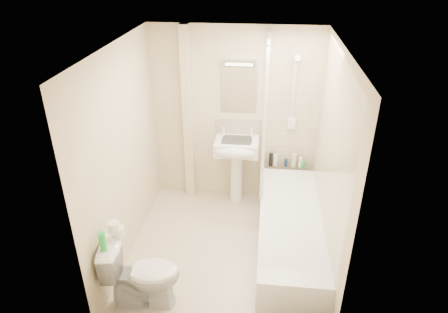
# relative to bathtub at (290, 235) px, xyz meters

# --- Properties ---
(floor) EXTENTS (2.50, 2.50, 0.00)m
(floor) POSITION_rel_bathtub_xyz_m (-0.75, -0.02, -0.29)
(floor) COLOR beige
(floor) RESTS_ON ground
(wall_back) EXTENTS (2.20, 0.02, 2.40)m
(wall_back) POSITION_rel_bathtub_xyz_m (-0.75, 1.23, 0.91)
(wall_back) COLOR beige
(wall_back) RESTS_ON ground
(wall_left) EXTENTS (0.02, 2.50, 2.40)m
(wall_left) POSITION_rel_bathtub_xyz_m (-1.85, -0.02, 0.91)
(wall_left) COLOR beige
(wall_left) RESTS_ON ground
(wall_right) EXTENTS (0.02, 2.50, 2.40)m
(wall_right) POSITION_rel_bathtub_xyz_m (0.35, -0.02, 0.91)
(wall_right) COLOR beige
(wall_right) RESTS_ON ground
(ceiling) EXTENTS (2.20, 2.50, 0.02)m
(ceiling) POSITION_rel_bathtub_xyz_m (-0.75, -0.02, 2.11)
(ceiling) COLOR white
(ceiling) RESTS_ON wall_back
(tile_back) EXTENTS (0.70, 0.01, 1.75)m
(tile_back) POSITION_rel_bathtub_xyz_m (0.00, 1.22, 1.14)
(tile_back) COLOR beige
(tile_back) RESTS_ON wall_back
(tile_right) EXTENTS (0.01, 2.10, 1.75)m
(tile_right) POSITION_rel_bathtub_xyz_m (0.34, -0.00, 1.14)
(tile_right) COLOR beige
(tile_right) RESTS_ON wall_right
(pipe_boxing) EXTENTS (0.12, 0.12, 2.40)m
(pipe_boxing) POSITION_rel_bathtub_xyz_m (-1.37, 1.17, 0.91)
(pipe_boxing) COLOR beige
(pipe_boxing) RESTS_ON ground
(splashback) EXTENTS (0.60, 0.02, 0.30)m
(splashback) POSITION_rel_bathtub_xyz_m (-0.70, 1.22, 0.74)
(splashback) COLOR beige
(splashback) RESTS_ON wall_back
(mirror) EXTENTS (0.46, 0.01, 0.60)m
(mirror) POSITION_rel_bathtub_xyz_m (-0.70, 1.22, 1.29)
(mirror) COLOR white
(mirror) RESTS_ON wall_back
(strip_light) EXTENTS (0.42, 0.07, 0.07)m
(strip_light) POSITION_rel_bathtub_xyz_m (-0.70, 1.19, 1.66)
(strip_light) COLOR silver
(strip_light) RESTS_ON wall_back
(bathtub) EXTENTS (0.70, 2.10, 0.55)m
(bathtub) POSITION_rel_bathtub_xyz_m (0.00, 0.00, 0.00)
(bathtub) COLOR white
(bathtub) RESTS_ON ground
(shower_screen) EXTENTS (0.04, 0.92, 1.80)m
(shower_screen) POSITION_rel_bathtub_xyz_m (-0.35, 0.78, 1.16)
(shower_screen) COLOR white
(shower_screen) RESTS_ON bathtub
(shower_fixture) EXTENTS (0.10, 0.16, 0.99)m
(shower_fixture) POSITION_rel_bathtub_xyz_m (-0.00, 1.17, 1.26)
(shower_fixture) COLOR white
(shower_fixture) RESTS_ON wall_back
(pedestal_sink) EXTENTS (0.57, 0.51, 1.10)m
(pedestal_sink) POSITION_rel_bathtub_xyz_m (-0.70, 0.99, 0.48)
(pedestal_sink) COLOR white
(pedestal_sink) RESTS_ON ground
(bottle_black_a) EXTENTS (0.05, 0.05, 0.19)m
(bottle_black_a) POSITION_rel_bathtub_xyz_m (-0.24, 1.14, 0.35)
(bottle_black_a) COLOR black
(bottle_black_a) RESTS_ON bathtub
(bottle_white_a) EXTENTS (0.06, 0.06, 0.17)m
(bottle_white_a) POSITION_rel_bathtub_xyz_m (-0.18, 1.14, 0.35)
(bottle_white_a) COLOR white
(bottle_white_a) RESTS_ON bathtub
(bottle_blue) EXTENTS (0.05, 0.05, 0.11)m
(bottle_blue) POSITION_rel_bathtub_xyz_m (-0.03, 1.14, 0.32)
(bottle_blue) COLOR navy
(bottle_blue) RESTS_ON bathtub
(bottle_cream) EXTENTS (0.07, 0.07, 0.19)m
(bottle_cream) POSITION_rel_bathtub_xyz_m (0.07, 1.14, 0.36)
(bottle_cream) COLOR beige
(bottle_cream) RESTS_ON bathtub
(bottle_white_b) EXTENTS (0.05, 0.05, 0.15)m
(bottle_white_b) POSITION_rel_bathtub_xyz_m (0.16, 1.14, 0.34)
(bottle_white_b) COLOR white
(bottle_white_b) RESTS_ON bathtub
(bottle_green) EXTENTS (0.07, 0.07, 0.09)m
(bottle_green) POSITION_rel_bathtub_xyz_m (0.19, 1.14, 0.31)
(bottle_green) COLOR green
(bottle_green) RESTS_ON bathtub
(toilet) EXTENTS (0.61, 0.84, 0.74)m
(toilet) POSITION_rel_bathtub_xyz_m (-1.47, -0.87, 0.08)
(toilet) COLOR white
(toilet) RESTS_ON ground
(toilet_roll_lower) EXTENTS (0.11, 0.11, 0.09)m
(toilet_roll_lower) POSITION_rel_bathtub_xyz_m (-1.69, -0.76, 0.50)
(toilet_roll_lower) COLOR white
(toilet_roll_lower) RESTS_ON toilet
(toilet_roll_upper) EXTENTS (0.11, 0.11, 0.10)m
(toilet_roll_upper) POSITION_rel_bathtub_xyz_m (-1.71, -0.82, 0.60)
(toilet_roll_upper) COLOR white
(toilet_roll_upper) RESTS_ON toilet_roll_lower
(green_bottle) EXTENTS (0.06, 0.06, 0.20)m
(green_bottle) POSITION_rel_bathtub_xyz_m (-1.76, -0.99, 0.56)
(green_bottle) COLOR green
(green_bottle) RESTS_ON toilet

